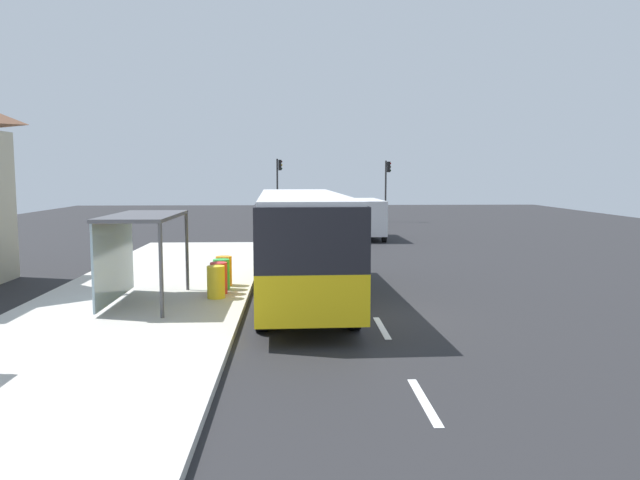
# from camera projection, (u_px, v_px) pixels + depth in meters

# --- Properties ---
(ground_plane) EXTENTS (56.00, 92.00, 0.04)m
(ground_plane) POSITION_uv_depth(u_px,v_px,m) (333.00, 253.00, 30.25)
(ground_plane) COLOR #262628
(sidewalk_platform) EXTENTS (6.20, 30.00, 0.18)m
(sidewalk_platform) POSITION_uv_depth(u_px,v_px,m) (140.00, 302.00, 18.04)
(sidewalk_platform) COLOR beige
(sidewalk_platform) RESTS_ON ground
(lane_stripe_seg_0) EXTENTS (0.16, 2.20, 0.01)m
(lane_stripe_seg_0) POSITION_uv_depth(u_px,v_px,m) (424.00, 401.00, 10.39)
(lane_stripe_seg_0) COLOR silver
(lane_stripe_seg_0) RESTS_ON ground
(lane_stripe_seg_1) EXTENTS (0.16, 2.20, 0.01)m
(lane_stripe_seg_1) POSITION_uv_depth(u_px,v_px,m) (382.00, 328.00, 15.36)
(lane_stripe_seg_1) COLOR silver
(lane_stripe_seg_1) RESTS_ON ground
(lane_stripe_seg_2) EXTENTS (0.16, 2.20, 0.01)m
(lane_stripe_seg_2) POSITION_uv_depth(u_px,v_px,m) (360.00, 290.00, 20.32)
(lane_stripe_seg_2) COLOR silver
(lane_stripe_seg_2) RESTS_ON ground
(lane_stripe_seg_3) EXTENTS (0.16, 2.20, 0.01)m
(lane_stripe_seg_3) POSITION_uv_depth(u_px,v_px,m) (347.00, 267.00, 25.29)
(lane_stripe_seg_3) COLOR silver
(lane_stripe_seg_3) RESTS_ON ground
(lane_stripe_seg_4) EXTENTS (0.16, 2.20, 0.01)m
(lane_stripe_seg_4) POSITION_uv_depth(u_px,v_px,m) (338.00, 252.00, 30.26)
(lane_stripe_seg_4) COLOR silver
(lane_stripe_seg_4) RESTS_ON ground
(lane_stripe_seg_5) EXTENTS (0.16, 2.20, 0.01)m
(lane_stripe_seg_5) POSITION_uv_depth(u_px,v_px,m) (332.00, 241.00, 35.22)
(lane_stripe_seg_5) COLOR silver
(lane_stripe_seg_5) RESTS_ON ground
(lane_stripe_seg_6) EXTENTS (0.16, 2.20, 0.01)m
(lane_stripe_seg_6) POSITION_uv_depth(u_px,v_px,m) (327.00, 233.00, 40.19)
(lane_stripe_seg_6) COLOR silver
(lane_stripe_seg_6) RESTS_ON ground
(lane_stripe_seg_7) EXTENTS (0.16, 2.20, 0.01)m
(lane_stripe_seg_7) POSITION_uv_depth(u_px,v_px,m) (323.00, 226.00, 45.16)
(lane_stripe_seg_7) COLOR silver
(lane_stripe_seg_7) RESTS_ON ground
(bus) EXTENTS (2.85, 11.08, 3.21)m
(bus) POSITION_uv_depth(u_px,v_px,m) (301.00, 239.00, 18.64)
(bus) COLOR yellow
(bus) RESTS_ON ground
(white_van) EXTENTS (2.11, 5.24, 2.30)m
(white_van) POSITION_uv_depth(u_px,v_px,m) (363.00, 216.00, 36.49)
(white_van) COLOR silver
(white_van) RESTS_ON ground
(sedan_near) EXTENTS (2.02, 4.48, 1.52)m
(sedan_near) POSITION_uv_depth(u_px,v_px,m) (343.00, 209.00, 52.67)
(sedan_near) COLOR black
(sedan_near) RESTS_ON ground
(sedan_far) EXTENTS (1.86, 4.41, 1.52)m
(sedan_far) POSITION_uv_depth(u_px,v_px,m) (352.00, 216.00, 44.75)
(sedan_far) COLOR #A51919
(sedan_far) RESTS_ON ground
(recycling_bin_yellow) EXTENTS (0.52, 0.52, 0.95)m
(recycling_bin_yellow) POSITION_uv_depth(u_px,v_px,m) (216.00, 282.00, 18.12)
(recycling_bin_yellow) COLOR yellow
(recycling_bin_yellow) RESTS_ON sidewalk_platform
(recycling_bin_red) EXTENTS (0.52, 0.52, 0.95)m
(recycling_bin_red) POSITION_uv_depth(u_px,v_px,m) (219.00, 278.00, 18.82)
(recycling_bin_red) COLOR red
(recycling_bin_red) RESTS_ON sidewalk_platform
(recycling_bin_green) EXTENTS (0.52, 0.52, 0.95)m
(recycling_bin_green) POSITION_uv_depth(u_px,v_px,m) (221.00, 274.00, 19.51)
(recycling_bin_green) COLOR green
(recycling_bin_green) RESTS_ON sidewalk_platform
(recycling_bin_orange) EXTENTS (0.52, 0.52, 0.95)m
(recycling_bin_orange) POSITION_uv_depth(u_px,v_px,m) (224.00, 271.00, 20.21)
(recycling_bin_orange) COLOR orange
(recycling_bin_orange) RESTS_ON sidewalk_platform
(traffic_light_near_side) EXTENTS (0.49, 0.28, 4.85)m
(traffic_light_near_side) POSITION_uv_depth(u_px,v_px,m) (387.00, 181.00, 49.10)
(traffic_light_near_side) COLOR #2D2D2D
(traffic_light_near_side) RESTS_ON ground
(traffic_light_far_side) EXTENTS (0.49, 0.28, 5.00)m
(traffic_light_far_side) POSITION_uv_depth(u_px,v_px,m) (279.00, 180.00, 49.51)
(traffic_light_far_side) COLOR #2D2D2D
(traffic_light_far_side) RESTS_ON ground
(bus_shelter) EXTENTS (1.80, 4.00, 2.50)m
(bus_shelter) POSITION_uv_depth(u_px,v_px,m) (133.00, 235.00, 17.31)
(bus_shelter) COLOR #4C4C51
(bus_shelter) RESTS_ON sidewalk_platform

